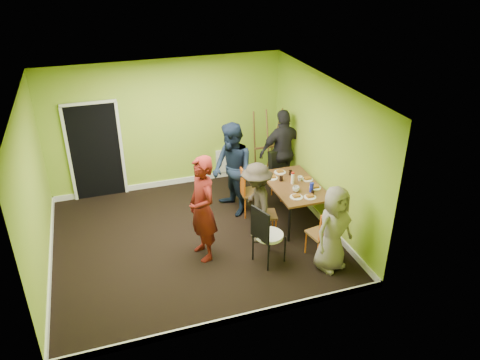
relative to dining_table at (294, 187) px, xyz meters
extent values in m
plane|color=black|center=(-2.00, -0.08, -0.70)|extent=(5.00, 5.00, 0.00)
cube|color=#A2C031|center=(-2.00, 2.17, 0.70)|extent=(5.00, 0.04, 2.80)
cube|color=#A2C031|center=(-2.00, -2.33, 0.70)|extent=(5.00, 0.04, 2.80)
cube|color=#A2C031|center=(-4.50, -0.08, 0.70)|extent=(0.04, 4.50, 2.80)
cube|color=#A2C031|center=(0.50, -0.08, 0.70)|extent=(0.04, 4.50, 2.80)
cube|color=white|center=(-2.00, -0.08, 2.10)|extent=(5.00, 4.50, 0.04)
cube|color=black|center=(-3.50, 2.14, 0.32)|extent=(1.00, 0.05, 2.04)
cube|color=white|center=(-0.70, 2.14, -0.30)|extent=(0.50, 0.04, 0.55)
cylinder|color=black|center=(-0.39, -0.69, -0.34)|extent=(0.04, 0.04, 0.71)
cylinder|color=black|center=(0.39, -0.69, -0.34)|extent=(0.04, 0.04, 0.71)
cylinder|color=black|center=(-0.39, 0.69, -0.34)|extent=(0.04, 0.04, 0.71)
cylinder|color=black|center=(0.39, 0.69, -0.34)|extent=(0.04, 0.04, 0.71)
cube|color=brown|center=(0.00, 0.00, 0.03)|extent=(0.90, 1.50, 0.04)
cylinder|color=orange|center=(-0.87, 0.64, -0.46)|extent=(0.03, 0.03, 0.47)
cylinder|color=orange|center=(-0.89, 0.29, -0.46)|extent=(0.03, 0.03, 0.47)
cylinder|color=orange|center=(-0.52, 0.63, -0.46)|extent=(0.03, 0.03, 0.47)
cylinder|color=orange|center=(-0.54, 0.27, -0.46)|extent=(0.03, 0.03, 0.47)
cube|color=brown|center=(-0.71, 0.46, -0.23)|extent=(0.43, 0.43, 0.04)
cube|color=orange|center=(-0.90, 0.47, 0.05)|extent=(0.05, 0.39, 0.52)
cylinder|color=orange|center=(-0.82, -0.15, -0.49)|extent=(0.02, 0.02, 0.42)
cylinder|color=orange|center=(-0.89, -0.46, -0.49)|extent=(0.02, 0.02, 0.42)
cylinder|color=orange|center=(-0.51, -0.22, -0.49)|extent=(0.02, 0.02, 0.42)
cylinder|color=orange|center=(-0.58, -0.53, -0.49)|extent=(0.02, 0.02, 0.42)
cube|color=brown|center=(-0.70, -0.34, -0.28)|extent=(0.44, 0.44, 0.04)
cube|color=orange|center=(-0.87, -0.30, -0.03)|extent=(0.10, 0.35, 0.46)
cylinder|color=orange|center=(0.27, 1.08, -0.48)|extent=(0.03, 0.03, 0.43)
cylinder|color=orange|center=(-0.04, 1.00, -0.48)|extent=(0.03, 0.03, 0.43)
cylinder|color=orange|center=(0.36, 0.77, -0.48)|extent=(0.03, 0.03, 0.43)
cylinder|color=orange|center=(0.04, 0.68, -0.48)|extent=(0.03, 0.03, 0.43)
cube|color=brown|center=(0.16, 0.88, -0.26)|extent=(0.47, 0.47, 0.04)
cube|color=orange|center=(0.11, 1.06, 0.00)|extent=(0.36, 0.12, 0.48)
cylinder|color=orange|center=(-0.20, -1.45, -0.47)|extent=(0.03, 0.03, 0.45)
cylinder|color=orange|center=(0.13, -1.39, -0.47)|extent=(0.03, 0.03, 0.45)
cylinder|color=orange|center=(-0.26, -1.11, -0.47)|extent=(0.03, 0.03, 0.45)
cylinder|color=orange|center=(0.07, -1.05, -0.47)|extent=(0.03, 0.03, 0.45)
cube|color=brown|center=(-0.06, -1.25, -0.25)|extent=(0.46, 0.46, 0.04)
cube|color=orange|center=(-0.03, -1.44, 0.02)|extent=(0.38, 0.10, 0.50)
cylinder|color=black|center=(-1.20, -1.01, -0.44)|extent=(0.03, 0.03, 0.51)
cylinder|color=black|center=(-1.06, -1.36, -0.44)|extent=(0.03, 0.03, 0.51)
cylinder|color=black|center=(-0.84, -0.87, -0.44)|extent=(0.03, 0.03, 0.51)
cylinder|color=black|center=(-0.70, -1.23, -0.44)|extent=(0.03, 0.03, 0.51)
cylinder|color=white|center=(-0.95, -1.12, -0.18)|extent=(0.47, 0.47, 0.06)
cube|color=black|center=(-1.15, -1.19, 0.11)|extent=(0.18, 0.41, 0.56)
cylinder|color=brown|center=(-0.17, 1.76, 0.16)|extent=(0.25, 0.40, 1.72)
cylinder|color=brown|center=(0.28, 1.76, 0.16)|extent=(0.25, 0.40, 1.72)
cylinder|color=brown|center=(0.05, 1.51, 0.16)|extent=(0.04, 0.39, 1.68)
cube|color=brown|center=(0.05, 1.71, 0.11)|extent=(0.46, 0.04, 0.04)
cylinder|color=white|center=(-0.31, 0.38, 0.06)|extent=(0.22, 0.22, 0.01)
cylinder|color=white|center=(-0.17, -0.46, 0.06)|extent=(0.24, 0.24, 0.01)
cylinder|color=white|center=(-0.06, 0.56, 0.06)|extent=(0.24, 0.24, 0.01)
cylinder|color=white|center=(0.06, -0.54, 0.06)|extent=(0.22, 0.22, 0.01)
cylinder|color=white|center=(0.32, 0.11, 0.06)|extent=(0.21, 0.21, 0.01)
cylinder|color=white|center=(0.31, -0.25, 0.06)|extent=(0.22, 0.22, 0.01)
cylinder|color=white|center=(-0.02, 0.05, 0.16)|extent=(0.06, 0.06, 0.21)
cylinder|color=#1620A9|center=(0.18, -0.35, 0.15)|extent=(0.08, 0.08, 0.18)
cylinder|color=orange|center=(-0.01, 0.15, 0.09)|extent=(0.03, 0.03, 0.07)
cylinder|color=black|center=(-0.19, 0.22, 0.10)|extent=(0.07, 0.07, 0.09)
cylinder|color=black|center=(0.09, 0.40, 0.10)|extent=(0.07, 0.07, 0.09)
cylinder|color=black|center=(0.14, -0.48, 0.10)|extent=(0.06, 0.06, 0.09)
imported|color=white|center=(-0.09, -0.26, 0.10)|extent=(0.13, 0.13, 0.10)
imported|color=white|center=(0.16, 0.12, 0.10)|extent=(0.09, 0.09, 0.09)
imported|color=#58120F|center=(-1.95, -0.62, 0.24)|extent=(0.56, 0.75, 1.87)
imported|color=black|center=(-1.04, 0.63, 0.23)|extent=(0.87, 1.03, 1.86)
imported|color=#2D261E|center=(-0.93, -0.42, 0.06)|extent=(0.70, 1.05, 1.51)
imported|color=black|center=(0.25, 1.15, 0.22)|extent=(1.10, 0.51, 1.83)
imported|color=gray|center=(-0.03, -1.59, 0.05)|extent=(0.85, 0.69, 1.50)
camera|label=1|loc=(-3.46, -7.10, 4.23)|focal=35.00mm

